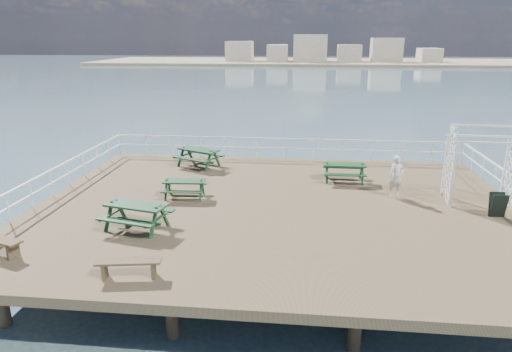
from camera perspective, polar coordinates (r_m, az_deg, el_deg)
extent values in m
cube|color=brown|center=(17.29, 2.45, -4.08)|extent=(18.00, 14.00, 0.30)
plane|color=#3A5562|center=(56.69, 5.13, 8.75)|extent=(300.00, 300.00, 0.00)
cube|color=tan|center=(151.95, 11.76, 13.77)|extent=(160.00, 40.00, 0.80)
cube|color=beige|center=(149.65, -2.00, 15.36)|extent=(8.00, 8.00, 6.00)
cube|color=beige|center=(148.45, 2.75, 15.14)|extent=(6.00, 8.00, 5.00)
cube|color=beige|center=(148.14, 6.77, 15.62)|extent=(10.00, 8.00, 8.00)
cube|color=beige|center=(148.75, 11.54, 14.84)|extent=(7.00, 8.00, 5.00)
cube|color=beige|center=(150.09, 15.89, 14.94)|extent=(9.00, 8.00, 7.00)
cube|color=beige|center=(152.75, 20.79, 13.96)|extent=(6.00, 8.00, 4.00)
cylinder|color=brown|center=(15.48, -29.11, -14.00)|extent=(0.36, 0.36, 2.10)
cylinder|color=brown|center=(24.37, -14.58, -1.28)|extent=(0.36, 0.36, 2.10)
cylinder|color=brown|center=(23.75, 21.72, -2.45)|extent=(0.36, 0.36, 2.10)
cube|color=silver|center=(23.52, 3.60, 4.65)|extent=(17.70, 0.07, 0.07)
cube|color=silver|center=(23.63, 3.57, 3.47)|extent=(17.70, 0.05, 0.05)
cylinder|color=silver|center=(25.58, -16.69, 3.82)|extent=(0.05, 0.05, 1.10)
cube|color=silver|center=(19.53, -24.38, 0.57)|extent=(0.07, 13.70, 0.07)
cube|color=silver|center=(19.66, -24.21, -0.83)|extent=(0.05, 13.70, 0.05)
cube|color=#13351B|center=(18.03, -8.97, -0.64)|extent=(1.66, 0.73, 0.05)
cube|color=#13351B|center=(18.62, -8.61, -0.90)|extent=(1.63, 0.33, 0.05)
cube|color=#13351B|center=(17.61, -9.27, -1.98)|extent=(1.63, 0.33, 0.05)
cube|color=#13351B|center=(18.26, -11.00, -1.44)|extent=(0.15, 1.31, 0.05)
cube|color=#13351B|center=(18.00, -6.82, -1.52)|extent=(0.15, 1.31, 0.05)
cube|color=#13351B|center=(18.53, -10.81, -1.31)|extent=(0.10, 0.47, 0.79)
cube|color=#13351B|center=(18.03, -11.19, -1.85)|extent=(0.10, 0.47, 0.79)
cube|color=#13351B|center=(18.26, -6.68, -1.38)|extent=(0.10, 0.47, 0.79)
cube|color=#13351B|center=(17.76, -6.95, -1.93)|extent=(0.10, 0.47, 0.79)
cube|color=#13351B|center=(18.17, -8.90, -1.96)|extent=(1.44, 0.16, 0.05)
cube|color=#13351B|center=(22.29, -7.20, 3.27)|extent=(2.15, 1.58, 0.07)
cube|color=#13351B|center=(22.87, -6.12, 2.83)|extent=(1.93, 1.13, 0.06)
cube|color=#13351B|center=(21.87, -8.27, 2.08)|extent=(1.93, 1.13, 0.06)
cube|color=#13351B|center=(22.90, -8.80, 2.68)|extent=(0.79, 1.50, 0.07)
cube|color=#13351B|center=(21.87, -5.46, 2.12)|extent=(0.79, 1.50, 0.07)
cube|color=#13351B|center=(23.16, -8.26, 2.72)|extent=(0.33, 0.56, 0.98)
cube|color=#13351B|center=(22.67, -9.34, 2.36)|extent=(0.33, 0.56, 0.98)
cube|color=#13351B|center=(22.14, -4.93, 2.18)|extent=(0.33, 0.56, 0.98)
cube|color=#13351B|center=(21.63, -5.99, 1.79)|extent=(0.33, 0.56, 0.98)
cube|color=#13351B|center=(22.43, -7.15, 1.91)|extent=(1.65, 0.86, 0.07)
cube|color=#13351B|center=(20.21, 11.02, 1.40)|extent=(1.81, 0.71, 0.06)
cube|color=#13351B|center=(20.86, 10.86, 1.07)|extent=(1.80, 0.26, 0.05)
cube|color=#13351B|center=(19.71, 11.09, 0.12)|extent=(1.80, 0.26, 0.05)
cube|color=#13351B|center=(20.24, 8.85, 0.63)|extent=(0.09, 1.45, 0.06)
cube|color=#13351B|center=(20.37, 13.08, 0.49)|extent=(0.09, 1.45, 0.06)
cube|color=#13351B|center=(20.55, 8.82, 0.73)|extent=(0.08, 0.52, 0.88)
cube|color=#13351B|center=(19.97, 8.87, 0.25)|extent=(0.08, 0.52, 0.88)
cube|color=#13351B|center=(20.67, 12.98, 0.59)|extent=(0.08, 0.52, 0.88)
cube|color=#13351B|center=(20.09, 13.16, 0.11)|extent=(0.08, 0.52, 0.88)
cube|color=#13351B|center=(20.34, 10.94, 0.07)|extent=(1.60, 0.09, 0.06)
cube|color=#13351B|center=(15.36, -14.81, -3.55)|extent=(2.13, 1.21, 0.07)
cube|color=#13351B|center=(15.99, -13.42, -3.86)|extent=(2.02, 0.72, 0.06)
cube|color=#13351B|center=(14.96, -16.13, -5.54)|extent=(2.02, 0.72, 0.06)
cube|color=#13351B|center=(15.94, -17.23, -4.32)|extent=(0.45, 1.59, 0.07)
cube|color=#13351B|center=(15.05, -12.05, -5.19)|extent=(0.45, 1.59, 0.07)
cube|color=#13351B|center=(16.21, -16.53, -4.11)|extent=(0.22, 0.58, 0.98)
cube|color=#13351B|center=(15.71, -17.93, -4.92)|extent=(0.22, 0.58, 0.98)
cube|color=#13351B|center=(15.33, -11.40, -4.94)|extent=(0.22, 0.58, 0.98)
cube|color=#13351B|center=(14.81, -12.70, -5.84)|extent=(0.22, 0.58, 0.98)
cube|color=#13351B|center=(15.55, -14.66, -5.43)|extent=(1.76, 0.49, 0.07)
cube|color=brown|center=(14.88, -28.09, -8.26)|extent=(0.20, 0.39, 0.45)
cube|color=brown|center=(12.55, -15.67, -10.23)|extent=(1.74, 0.67, 0.06)
cube|color=brown|center=(12.82, -18.41, -11.13)|extent=(0.14, 0.37, 0.42)
cube|color=brown|center=(12.54, -12.69, -11.27)|extent=(0.14, 0.37, 0.42)
cube|color=silver|center=(18.24, 23.36, 0.11)|extent=(0.10, 0.10, 2.41)
cube|color=silver|center=(19.36, 22.55, 1.13)|extent=(0.10, 0.10, 2.41)
cube|color=silver|center=(20.00, 28.70, 0.80)|extent=(0.10, 0.10, 2.41)
cube|color=silver|center=(18.26, 27.17, 3.68)|extent=(2.41, 0.21, 0.08)
cube|color=silver|center=(19.38, 26.14, 4.50)|extent=(2.41, 0.21, 0.08)
cube|color=silver|center=(18.73, 26.85, 5.62)|extent=(2.41, 0.20, 0.07)
cube|color=black|center=(17.98, 28.08, -3.35)|extent=(0.54, 0.23, 0.88)
cube|color=black|center=(18.13, 27.87, -3.16)|extent=(0.54, 0.23, 0.88)
imported|color=silver|center=(18.65, 17.14, -0.07)|extent=(0.70, 0.56, 1.67)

